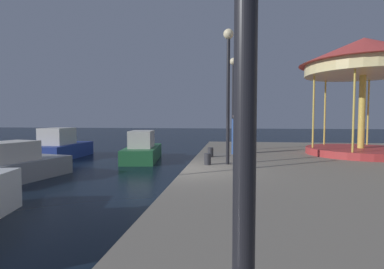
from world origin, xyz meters
name	(u,v)px	position (x,y,z in m)	size (l,w,h in m)	color
ground_plane	(184,193)	(0.00, 0.00, 0.00)	(120.00, 120.00, 0.00)	black
motorboat_grey	(12,166)	(-6.94, 0.94, 0.57)	(2.74, 4.63, 1.55)	gray
motorboat_green	(142,149)	(-3.58, 7.04, 0.63)	(2.38, 4.81, 1.73)	#236638
motorboat_blue	(61,147)	(-8.81, 7.28, 0.68)	(2.06, 4.34, 1.86)	navy
carousel	(363,68)	(7.29, 4.66, 4.66)	(5.43, 5.43, 5.19)	#B23333
lamp_post_mid_promenade	(228,74)	(1.39, 1.12, 4.01)	(0.36, 0.36, 4.76)	black
lamp_post_far_end	(233,88)	(1.59, 5.60, 3.94)	(0.36, 0.36, 4.65)	black
bollard_south	(211,152)	(0.65, 3.01, 1.00)	(0.24, 0.24, 0.40)	#2D2D33
bollard_north	(208,159)	(0.69, 0.92, 1.00)	(0.24, 0.24, 0.40)	#2D2D33
person_near_carousel	(235,135)	(1.70, 4.17, 1.67)	(0.34, 0.34, 1.85)	#2D4C8C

